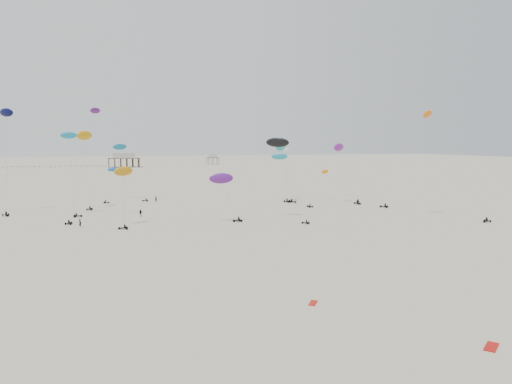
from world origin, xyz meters
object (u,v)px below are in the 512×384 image
object	(u,v)px
rig_9	(440,137)
spectator_0	(80,227)
rig_4	(283,168)
pavilion_small	(213,160)
rig_0	(6,136)
pavilion_main	(124,161)

from	to	relation	value
rig_9	spectator_0	bearing A→B (deg)	62.00
rig_4	spectator_0	xyz separation A→B (m)	(-54.32, -28.24, -9.58)
pavilion_small	rig_4	size ratio (longest dim) A/B	0.64
pavilion_small	rig_0	bearing A→B (deg)	-113.41
pavilion_main	rig_4	distance (m)	225.06
pavilion_small	rig_4	distance (m)	255.94
rig_0	pavilion_main	bearing A→B (deg)	-121.91
pavilion_small	rig_9	bearing A→B (deg)	-93.34
pavilion_main	spectator_0	bearing A→B (deg)	-95.33
rig_0	spectator_0	bearing A→B (deg)	99.49
pavilion_small	rig_4	xyz separation A→B (m)	(-39.09, -252.86, 6.09)
rig_0	rig_4	size ratio (longest dim) A/B	1.80
pavilion_small	pavilion_main	bearing A→B (deg)	-156.80
spectator_0	rig_4	bearing A→B (deg)	-96.19
rig_0	rig_9	distance (m)	100.54
rig_9	spectator_0	world-z (taller)	rig_9
pavilion_main	rig_4	bearing A→B (deg)	-82.10
rig_4	rig_0	bearing A→B (deg)	-41.70
pavilion_main	rig_0	distance (m)	227.87
pavilion_main	spectator_0	distance (m)	252.22
rig_4	spectator_0	world-z (taller)	rig_4
rig_4	pavilion_main	bearing A→B (deg)	-124.65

